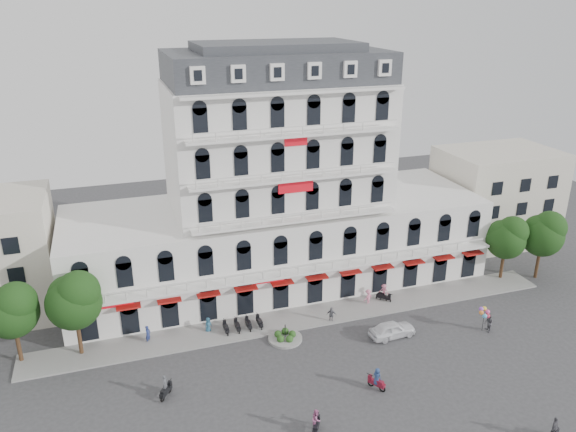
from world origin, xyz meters
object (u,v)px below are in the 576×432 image
(rider_west, at_px, (165,387))
(rider_southwest, at_px, (316,421))
(parked_car, at_px, (392,329))
(rider_northeast, at_px, (554,430))
(rider_center, at_px, (384,293))
(balloon_vendor, at_px, (487,320))
(rider_east, at_px, (377,379))

(rider_west, xyz_separation_m, rider_southwest, (9.97, -7.44, 0.13))
(parked_car, distance_m, rider_northeast, 16.28)
(rider_center, height_order, balloon_vendor, balloon_vendor)
(rider_east, distance_m, rider_northeast, 13.14)
(rider_southwest, xyz_separation_m, rider_center, (13.52, 15.65, 0.01))
(rider_east, xyz_separation_m, rider_center, (7.09, 12.55, 0.10))
(parked_car, distance_m, rider_southwest, 14.75)
(rider_southwest, relative_size, rider_northeast, 0.98)
(rider_southwest, distance_m, balloon_vendor, 21.58)
(parked_car, xyz_separation_m, rider_west, (-21.23, -2.09, 0.16))
(rider_southwest, height_order, balloon_vendor, balloon_vendor)
(rider_west, height_order, balloon_vendor, balloon_vendor)
(rider_southwest, distance_m, rider_northeast, 16.96)
(rider_east, xyz_separation_m, rider_northeast, (9.39, -9.20, 0.08))
(rider_southwest, relative_size, rider_center, 1.02)
(rider_east, bearing_deg, rider_northeast, -165.58)
(rider_west, distance_m, balloon_vendor, 30.20)
(rider_west, distance_m, rider_east, 16.97)
(parked_car, bearing_deg, rider_west, 92.04)
(rider_west, height_order, rider_east, rider_west)
(rider_northeast, relative_size, rider_center, 1.04)
(rider_west, distance_m, rider_southwest, 12.44)
(balloon_vendor, bearing_deg, rider_southwest, -159.67)
(rider_northeast, distance_m, balloon_vendor, 14.29)
(parked_car, xyz_separation_m, rider_center, (2.26, 6.12, 0.30))
(rider_southwest, bearing_deg, rider_center, -10.01)
(rider_center, bearing_deg, balloon_vendor, -3.29)
(parked_car, height_order, rider_east, rider_east)
(parked_car, relative_size, rider_center, 2.19)
(parked_car, height_order, balloon_vendor, balloon_vendor)
(rider_center, bearing_deg, rider_east, -72.23)
(rider_west, xyz_separation_m, rider_center, (23.49, 8.21, 0.14))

